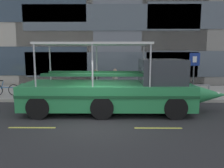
# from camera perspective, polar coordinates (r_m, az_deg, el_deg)

# --- Properties ---
(ground_plane) EXTENTS (120.00, 120.00, 0.00)m
(ground_plane) POSITION_cam_1_polar(r_m,az_deg,el_deg) (9.62, -3.85, -8.94)
(ground_plane) COLOR #2B2B2D
(sidewalk) EXTENTS (32.00, 4.80, 0.18)m
(sidewalk) POSITION_cam_1_polar(r_m,az_deg,el_deg) (15.03, -2.23, -2.19)
(sidewalk) COLOR #A8A59E
(sidewalk) RESTS_ON ground_plane
(curb_edge) EXTENTS (32.00, 0.18, 0.18)m
(curb_edge) POSITION_cam_1_polar(r_m,az_deg,el_deg) (12.59, -2.77, -4.30)
(curb_edge) COLOR #B2ADA3
(curb_edge) RESTS_ON ground_plane
(lane_centreline) EXTENTS (25.80, 0.12, 0.01)m
(lane_centreline) POSITION_cam_1_polar(r_m,az_deg,el_deg) (8.52, -4.45, -11.28)
(lane_centreline) COLOR #DBD64C
(lane_centreline) RESTS_ON ground_plane
(curb_guardrail) EXTENTS (11.06, 0.09, 0.79)m
(curb_guardrail) POSITION_cam_1_polar(r_m,az_deg,el_deg) (12.78, 0.62, -1.28)
(curb_guardrail) COLOR #9EA0A8
(curb_guardrail) RESTS_ON sidewalk
(parking_sign) EXTENTS (0.60, 0.12, 2.60)m
(parking_sign) POSITION_cam_1_polar(r_m,az_deg,el_deg) (13.94, 20.53, 4.15)
(parking_sign) COLOR #4C4F54
(parking_sign) RESTS_ON sidewalk
(leaned_bicycle) EXTENTS (1.74, 0.46, 0.96)m
(leaned_bicycle) POSITION_cam_1_polar(r_m,az_deg,el_deg) (14.91, -25.93, -1.32)
(leaned_bicycle) COLOR black
(leaned_bicycle) RESTS_ON sidewalk
(duck_tour_boat) EXTENTS (9.74, 2.62, 3.27)m
(duck_tour_boat) POSITION_cam_1_polar(r_m,az_deg,el_deg) (10.41, 1.93, -1.48)
(duck_tour_boat) COLOR #2D9351
(duck_tour_boat) RESTS_ON ground_plane
(pedestrian_near_bow) EXTENTS (0.28, 0.42, 1.58)m
(pedestrian_near_bow) POSITION_cam_1_polar(r_m,az_deg,el_deg) (13.80, 12.66, 1.04)
(pedestrian_near_bow) COLOR black
(pedestrian_near_bow) RESTS_ON sidewalk
(pedestrian_mid_left) EXTENTS (0.34, 0.37, 1.64)m
(pedestrian_mid_left) POSITION_cam_1_polar(r_m,az_deg,el_deg) (13.50, 0.80, 1.24)
(pedestrian_mid_left) COLOR #1E2338
(pedestrian_mid_left) RESTS_ON sidewalk
(pedestrian_mid_right) EXTENTS (0.27, 0.43, 1.58)m
(pedestrian_mid_right) POSITION_cam_1_polar(r_m,az_deg,el_deg) (13.98, -4.07, 1.32)
(pedestrian_mid_right) COLOR black
(pedestrian_mid_right) RESTS_ON sidewalk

